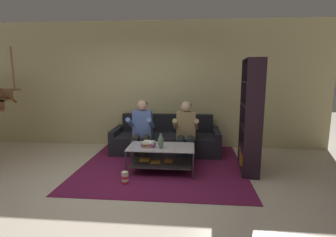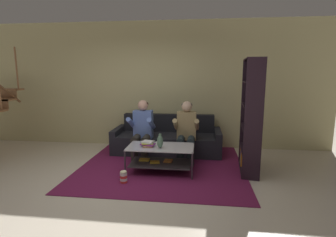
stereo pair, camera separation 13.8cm
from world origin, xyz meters
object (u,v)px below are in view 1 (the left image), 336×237
at_px(coffee_table, 161,155).
at_px(vase, 161,141).
at_px(couch, 166,140).
at_px(popcorn_tub, 125,177).
at_px(bookshelf, 252,123).
at_px(book_stack, 148,144).
at_px(person_seated_right, 186,129).
at_px(person_seated_left, 142,128).

height_order(coffee_table, vase, vase).
bearing_deg(coffee_table, vase, -83.84).
xyz_separation_m(couch, coffee_table, (0.03, -1.20, 0.04)).
bearing_deg(popcorn_tub, bookshelf, 21.84).
bearing_deg(vase, book_stack, 164.98).
height_order(book_stack, popcorn_tub, book_stack).
relative_size(person_seated_right, popcorn_tub, 5.68).
height_order(person_seated_right, book_stack, person_seated_right).
bearing_deg(book_stack, couch, 81.61).
xyz_separation_m(coffee_table, bookshelf, (1.61, 0.30, 0.54)).
distance_m(person_seated_left, vase, 0.93).
distance_m(couch, coffee_table, 1.20).
bearing_deg(popcorn_tub, vase, 39.97).
bearing_deg(coffee_table, bookshelf, 10.69).
distance_m(person_seated_right, bookshelf, 1.27).
distance_m(bookshelf, popcorn_tub, 2.40).
bearing_deg(vase, person_seated_right, 62.98).
bearing_deg(popcorn_tub, person_seated_left, 88.23).
bearing_deg(vase, person_seated_left, 121.36).
xyz_separation_m(vase, book_stack, (-0.22, 0.06, -0.07)).
height_order(couch, popcorn_tub, couch).
xyz_separation_m(person_seated_left, popcorn_tub, (-0.04, -1.24, -0.54)).
bearing_deg(couch, book_stack, -98.39).
relative_size(person_seated_left, vase, 4.83).
distance_m(couch, person_seated_left, 0.77).
xyz_separation_m(couch, vase, (0.04, -1.31, 0.32)).
bearing_deg(person_seated_right, bookshelf, -17.93).
relative_size(couch, person_seated_left, 1.95).
distance_m(couch, bookshelf, 1.96).
bearing_deg(coffee_table, couch, 91.35).
bearing_deg(vase, coffee_table, 96.16).
bearing_deg(bookshelf, vase, -165.57).
distance_m(couch, popcorn_tub, 1.82).
relative_size(vase, bookshelf, 0.12).
bearing_deg(couch, bookshelf, -28.74).
height_order(person_seated_right, coffee_table, person_seated_right).
bearing_deg(coffee_table, popcorn_tub, -133.17).
relative_size(person_seated_left, bookshelf, 0.60).
bearing_deg(book_stack, person_seated_left, 109.55).
distance_m(person_seated_left, coffee_table, 0.90).
bearing_deg(popcorn_tub, book_stack, 59.02).
distance_m(person_seated_left, person_seated_right, 0.89).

